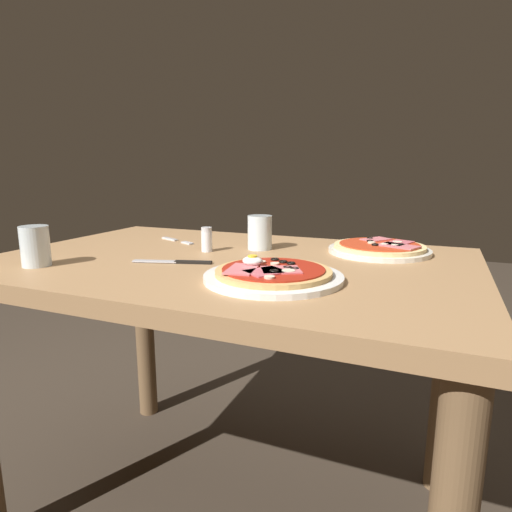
% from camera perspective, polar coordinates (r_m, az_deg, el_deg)
% --- Properties ---
extents(ground_plane, '(8.00, 8.00, 0.00)m').
position_cam_1_polar(ground_plane, '(1.46, -3.12, -30.29)').
color(ground_plane, '#382D23').
extents(dining_table, '(1.19, 0.79, 0.74)m').
position_cam_1_polar(dining_table, '(1.14, -3.48, -6.22)').
color(dining_table, '#9E754C').
rests_on(dining_table, ground).
extents(pizza_foreground, '(0.29, 0.29, 0.05)m').
position_cam_1_polar(pizza_foreground, '(0.90, 2.21, -2.41)').
color(pizza_foreground, white).
rests_on(pizza_foreground, dining_table).
extents(pizza_across_left, '(0.27, 0.27, 0.03)m').
position_cam_1_polar(pizza_across_left, '(1.22, 15.87, 0.96)').
color(pizza_across_left, silver).
rests_on(pizza_across_left, dining_table).
extents(water_glass_near, '(0.07, 0.07, 0.09)m').
position_cam_1_polar(water_glass_near, '(1.14, -26.91, 0.84)').
color(water_glass_near, silver).
rests_on(water_glass_near, dining_table).
extents(water_glass_far, '(0.07, 0.07, 0.09)m').
position_cam_1_polar(water_glass_far, '(1.22, 0.50, 2.79)').
color(water_glass_far, silver).
rests_on(water_glass_far, dining_table).
extents(fork, '(0.15, 0.08, 0.00)m').
position_cam_1_polar(fork, '(1.38, -10.58, 2.06)').
color(fork, silver).
rests_on(fork, dining_table).
extents(knife, '(0.19, 0.07, 0.01)m').
position_cam_1_polar(knife, '(1.07, -10.21, -0.75)').
color(knife, silver).
rests_on(knife, dining_table).
extents(salt_shaker, '(0.03, 0.03, 0.07)m').
position_cam_1_polar(salt_shaker, '(1.20, -6.47, 2.15)').
color(salt_shaker, white).
rests_on(salt_shaker, dining_table).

